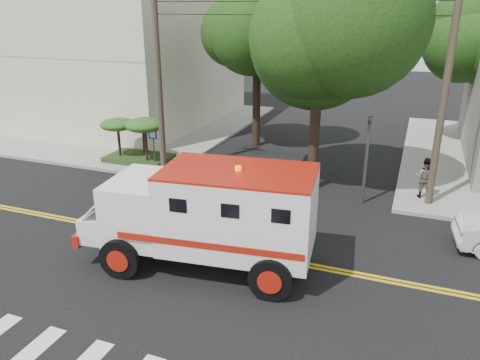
% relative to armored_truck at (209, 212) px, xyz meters
% --- Properties ---
extents(ground, '(100.00, 100.00, 0.00)m').
position_rel_armored_truck_xyz_m(ground, '(-0.05, 1.08, -1.81)').
color(ground, black).
rests_on(ground, ground).
extents(sidewalk_nw, '(17.00, 17.00, 0.15)m').
position_rel_armored_truck_xyz_m(sidewalk_nw, '(-13.55, 14.58, -1.74)').
color(sidewalk_nw, gray).
rests_on(sidewalk_nw, ground).
extents(building_left, '(16.00, 14.00, 10.00)m').
position_rel_armored_truck_xyz_m(building_left, '(-15.55, 16.08, 3.34)').
color(building_left, beige).
rests_on(building_left, sidewalk_nw).
extents(utility_pole_left, '(0.28, 0.28, 9.00)m').
position_rel_armored_truck_xyz_m(utility_pole_left, '(-5.65, 7.08, 2.69)').
color(utility_pole_left, '#382D23').
rests_on(utility_pole_left, ground).
extents(utility_pole_right, '(0.28, 0.28, 9.00)m').
position_rel_armored_truck_xyz_m(utility_pole_right, '(6.25, 7.28, 2.69)').
color(utility_pole_right, '#382D23').
rests_on(utility_pole_right, ground).
extents(tree_main, '(6.08, 5.70, 9.85)m').
position_rel_armored_truck_xyz_m(tree_main, '(1.89, 7.29, 5.39)').
color(tree_main, black).
rests_on(tree_main, ground).
extents(tree_left, '(4.48, 4.20, 7.70)m').
position_rel_armored_truck_xyz_m(tree_left, '(-2.73, 12.87, 3.92)').
color(tree_left, black).
rests_on(tree_left, ground).
extents(traffic_signal, '(0.15, 0.18, 3.60)m').
position_rel_armored_truck_xyz_m(traffic_signal, '(3.75, 6.68, 0.41)').
color(traffic_signal, '#3F3F42').
rests_on(traffic_signal, ground).
extents(accessibility_sign, '(0.45, 0.10, 2.02)m').
position_rel_armored_truck_xyz_m(accessibility_sign, '(-6.25, 7.26, -0.45)').
color(accessibility_sign, '#3F3F42').
rests_on(accessibility_sign, ground).
extents(palm_planter, '(3.52, 2.63, 2.36)m').
position_rel_armored_truck_xyz_m(palm_planter, '(-7.49, 7.71, -0.17)').
color(palm_planter, '#1E3314').
rests_on(palm_planter, sidewalk_nw).
extents(armored_truck, '(7.25, 3.50, 3.19)m').
position_rel_armored_truck_xyz_m(armored_truck, '(0.00, 0.00, 0.00)').
color(armored_truck, white).
rests_on(armored_truck, ground).
extents(pedestrian_b, '(0.97, 0.85, 1.69)m').
position_rel_armored_truck_xyz_m(pedestrian_b, '(6.03, 7.84, -0.82)').
color(pedestrian_b, gray).
rests_on(pedestrian_b, sidewalk_ne).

